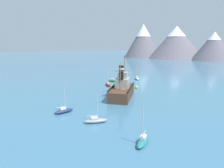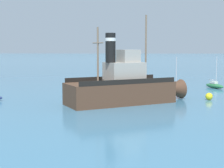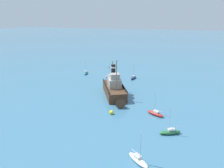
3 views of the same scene
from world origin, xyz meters
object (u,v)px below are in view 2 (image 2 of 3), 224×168
Objects in this scene: sailboat_red at (177,88)px; old_tugboat at (125,87)px; mooring_buoy at (209,96)px; sailboat_green at (215,85)px.

old_tugboat is at bearing -31.75° from sailboat_red.
mooring_buoy is (-2.94, 9.95, -1.40)m from old_tugboat.
old_tugboat is at bearing -41.56° from sailboat_green.
sailboat_green is at bearing 119.40° from sailboat_red.
old_tugboat is 20.18m from sailboat_green.
sailboat_red and sailboat_green have the same top height.
sailboat_red is 7.11m from sailboat_green.
sailboat_green is 12.60m from mooring_buoy.
old_tugboat is 2.89× the size of sailboat_red.
old_tugboat is at bearing -73.56° from mooring_buoy.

